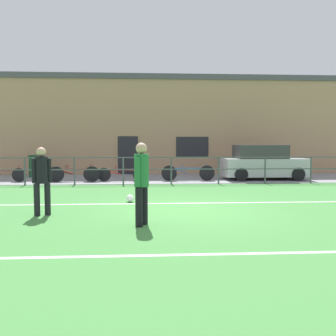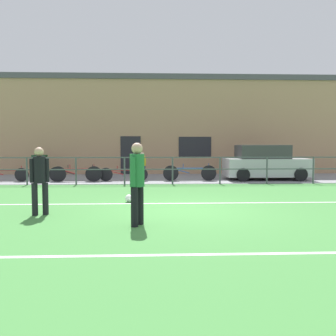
% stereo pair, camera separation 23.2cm
% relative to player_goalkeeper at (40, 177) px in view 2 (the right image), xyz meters
% --- Properties ---
extents(ground, '(60.00, 44.00, 0.04)m').
position_rel_player_goalkeeper_xyz_m(ground, '(3.55, 0.47, -0.94)').
color(ground, '#42843D').
extents(field_line_touchline, '(36.00, 0.11, 0.00)m').
position_rel_player_goalkeeper_xyz_m(field_line_touchline, '(3.55, 1.56, -0.92)').
color(field_line_touchline, white).
rests_on(field_line_touchline, ground).
extents(field_line_hash, '(36.00, 0.11, 0.00)m').
position_rel_player_goalkeeper_xyz_m(field_line_hash, '(3.55, -3.32, -0.92)').
color(field_line_hash, white).
rests_on(field_line_hash, ground).
extents(pavement_strip, '(48.00, 5.00, 0.02)m').
position_rel_player_goalkeeper_xyz_m(pavement_strip, '(3.55, 8.97, -0.91)').
color(pavement_strip, gray).
rests_on(pavement_strip, ground).
extents(perimeter_fence, '(36.07, 0.07, 1.15)m').
position_rel_player_goalkeeper_xyz_m(perimeter_fence, '(3.55, 6.47, -0.18)').
color(perimeter_fence, '#474C51').
rests_on(perimeter_fence, ground).
extents(clubhouse_facade, '(28.00, 2.56, 5.50)m').
position_rel_player_goalkeeper_xyz_m(clubhouse_facade, '(3.55, 12.67, 1.84)').
color(clubhouse_facade, tan).
rests_on(clubhouse_facade, ground).
extents(player_goalkeeper, '(0.42, 0.29, 1.63)m').
position_rel_player_goalkeeper_xyz_m(player_goalkeeper, '(0.00, 0.00, 0.00)').
color(player_goalkeeper, black).
rests_on(player_goalkeeper, ground).
extents(player_striker, '(0.30, 0.44, 1.73)m').
position_rel_player_goalkeeper_xyz_m(player_striker, '(2.37, -1.24, 0.06)').
color(player_striker, black).
rests_on(player_striker, ground).
extents(soccer_ball_spare, '(0.22, 0.22, 0.22)m').
position_rel_player_goalkeeper_xyz_m(soccer_ball_spare, '(2.01, 1.84, -0.81)').
color(soccer_ball_spare, white).
rests_on(soccer_ball_spare, ground).
extents(spectator_child, '(0.35, 0.23, 1.29)m').
position_rel_player_goalkeeper_xyz_m(spectator_child, '(2.22, 8.83, -0.17)').
color(spectator_child, '#232D4C').
rests_on(spectator_child, pavement_strip).
extents(parked_car_red, '(3.83, 1.89, 1.62)m').
position_rel_player_goalkeeper_xyz_m(parked_car_red, '(7.98, 8.16, -0.14)').
color(parked_car_red, '#B7B7BC').
rests_on(parked_car_red, pavement_strip).
extents(bicycle_parked_0, '(2.17, 0.04, 0.71)m').
position_rel_player_goalkeeper_xyz_m(bicycle_parked_0, '(-3.87, 7.67, -0.59)').
color(bicycle_parked_0, black).
rests_on(bicycle_parked_0, pavement_strip).
extents(bicycle_parked_1, '(2.18, 0.04, 0.71)m').
position_rel_player_goalkeeper_xyz_m(bicycle_parked_1, '(1.41, 7.67, -0.59)').
color(bicycle_parked_1, black).
rests_on(bicycle_parked_1, pavement_strip).
extents(bicycle_parked_2, '(2.42, 0.04, 0.79)m').
position_rel_player_goalkeeper_xyz_m(bicycle_parked_2, '(4.39, 7.67, -0.54)').
color(bicycle_parked_2, black).
rests_on(bicycle_parked_2, pavement_strip).
extents(bicycle_parked_3, '(2.25, 0.04, 0.77)m').
position_rel_player_goalkeeper_xyz_m(bicycle_parked_3, '(-0.66, 7.53, -0.55)').
color(bicycle_parked_3, black).
rests_on(bicycle_parked_3, pavement_strip).
extents(bicycle_parked_4, '(2.26, 0.04, 0.75)m').
position_rel_player_goalkeeper_xyz_m(bicycle_parked_4, '(-0.77, 7.67, -0.56)').
color(bicycle_parked_4, black).
rests_on(bicycle_parked_4, pavement_strip).
extents(trash_bin_0, '(0.56, 0.47, 0.99)m').
position_rel_player_goalkeeper_xyz_m(trash_bin_0, '(8.46, 10.90, -0.41)').
color(trash_bin_0, black).
rests_on(trash_bin_0, pavement_strip).
extents(trash_bin_1, '(0.67, 0.57, 1.10)m').
position_rel_player_goalkeeper_xyz_m(trash_bin_1, '(-3.01, 10.10, -0.35)').
color(trash_bin_1, '#194C28').
rests_on(trash_bin_1, pavement_strip).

